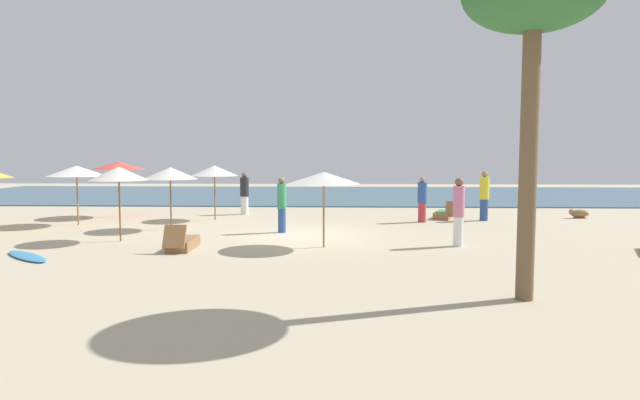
{
  "coord_description": "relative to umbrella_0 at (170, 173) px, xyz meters",
  "views": [
    {
      "loc": [
        1.29,
        -17.58,
        2.58
      ],
      "look_at": [
        0.58,
        0.15,
        1.1
      ],
      "focal_mm": 30.8,
      "sensor_mm": 36.0,
      "label": 1
    }
  ],
  "objects": [
    {
      "name": "umbrella_5",
      "position": [
        0.86,
        2.85,
        0.0
      ],
      "size": [
        1.83,
        1.83,
        2.14
      ],
      "color": "brown",
      "rests_on": "ground_plane"
    },
    {
      "name": "ground_plane",
      "position": [
        4.57,
        -0.91,
        -1.94
      ],
      "size": [
        60.0,
        60.0,
        0.0
      ],
      "primitive_type": "plane",
      "color": "#BCAD8E"
    },
    {
      "name": "ocean_water",
      "position": [
        4.57,
        16.09,
        -1.91
      ],
      "size": [
        48.0,
        16.0,
        0.06
      ],
      "primitive_type": "cube",
      "color": "#3D6075",
      "rests_on": "ground_plane"
    },
    {
      "name": "person_1",
      "position": [
        11.4,
        3.0,
        -0.95
      ],
      "size": [
        0.51,
        0.51,
        1.94
      ],
      "color": "#2D4C8C",
      "rests_on": "ground_plane"
    },
    {
      "name": "lounger_1",
      "position": [
        10.0,
        3.62,
        -1.76
      ],
      "size": [
        1.11,
        1.74,
        0.74
      ],
      "color": "olive",
      "rests_on": "ground_plane"
    },
    {
      "name": "person_3",
      "position": [
        1.68,
        4.87,
        -1.03
      ],
      "size": [
        0.45,
        0.45,
        1.8
      ],
      "color": "white",
      "rests_on": "ground_plane"
    },
    {
      "name": "umbrella_4",
      "position": [
        -3.76,
        1.03,
        0.04
      ],
      "size": [
        2.08,
        2.08,
        2.17
      ],
      "color": "olive",
      "rests_on": "ground_plane"
    },
    {
      "name": "dog",
      "position": [
        15.45,
        3.97,
        -1.74
      ],
      "size": [
        0.8,
        0.36,
        0.37
      ],
      "color": "olive",
      "rests_on": "ground_plane"
    },
    {
      "name": "umbrella_0",
      "position": [
        0.0,
        0.0,
        0.0
      ],
      "size": [
        1.85,
        1.85,
        2.14
      ],
      "color": "brown",
      "rests_on": "ground_plane"
    },
    {
      "name": "surfboard",
      "position": [
        -2.03,
        -5.23,
        -1.9
      ],
      "size": [
        1.97,
        1.82,
        0.07
      ],
      "color": "#338CCC",
      "rests_on": "ground_plane"
    },
    {
      "name": "lounger_0",
      "position": [
        1.52,
        -3.88,
        -1.76
      ],
      "size": [
        0.64,
        1.65,
        0.74
      ],
      "color": "olive",
      "rests_on": "ground_plane"
    },
    {
      "name": "person_0",
      "position": [
        9.13,
        -3.09,
        -0.94
      ],
      "size": [
        0.45,
        0.45,
        1.93
      ],
      "color": "white",
      "rests_on": "ground_plane"
    },
    {
      "name": "person_2",
      "position": [
        3.88,
        -0.55,
        -0.99
      ],
      "size": [
        0.32,
        0.32,
        1.83
      ],
      "color": "#2D4C8C",
      "rests_on": "ground_plane"
    },
    {
      "name": "person_4",
      "position": [
        8.91,
        2.4,
        -1.07
      ],
      "size": [
        0.36,
        0.36,
        1.72
      ],
      "color": "#BF3338",
      "rests_on": "ground_plane"
    },
    {
      "name": "umbrella_1",
      "position": [
        5.36,
        -3.39,
        -0.01
      ],
      "size": [
        2.03,
        2.03,
        2.1
      ],
      "color": "olive",
      "rests_on": "ground_plane"
    },
    {
      "name": "umbrella_6",
      "position": [
        -3.3,
        3.69,
        0.18
      ],
      "size": [
        2.2,
        2.2,
        2.29
      ],
      "color": "brown",
      "rests_on": "ground_plane"
    },
    {
      "name": "umbrella_3",
      "position": [
        -0.73,
        -2.56,
        0.08
      ],
      "size": [
        1.71,
        1.71,
        2.22
      ],
      "color": "brown",
      "rests_on": "ground_plane"
    },
    {
      "name": "palm_0",
      "position": [
        9.11,
        -8.76,
        3.23
      ],
      "size": [
        2.42,
        2.42,
        6.0
      ],
      "color": "brown",
      "rests_on": "ground_plane"
    }
  ]
}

